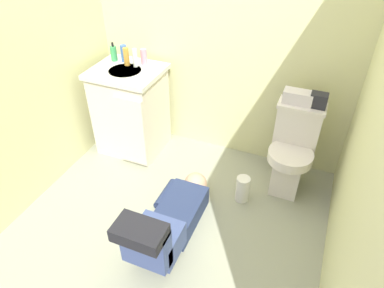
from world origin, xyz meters
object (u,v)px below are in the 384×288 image
tissue_box (298,97)px  toiletry_bag (319,100)px  person_plumber (168,221)px  bottle_pink (144,57)px  paper_towel_roll (242,189)px  toilet (292,150)px  bottle_white (135,58)px  soap_dispenser (114,53)px  bottle_blue (124,53)px  faucet (134,58)px  vanity_cabinet (131,110)px  bottle_amber (126,57)px

tissue_box → toiletry_bag: size_ratio=1.77×
tissue_box → person_plumber: bearing=-122.8°
bottle_pink → paper_towel_roll: 1.41m
toilet → bottle_white: (-1.43, 0.07, 0.53)m
soap_dispenser → bottle_blue: 0.09m
toiletry_bag → faucet: bearing=178.9°
tissue_box → bottle_pink: size_ratio=1.62×
vanity_cabinet → bottle_blue: bearing=124.5°
toilet → bottle_pink: bottle_pink is taller
person_plumber → bottle_amber: size_ratio=6.85×
tissue_box → soap_dispenser: (-1.62, 0.01, 0.09)m
soap_dispenser → bottle_pink: (0.28, 0.04, 0.00)m
bottle_pink → tissue_box: bearing=-2.0°
faucet → toiletry_bag: bearing=-1.1°
faucet → vanity_cabinet: bearing=-88.7°
tissue_box → bottle_blue: size_ratio=1.51×
soap_dispenser → bottle_blue: size_ratio=1.14×
bottle_blue → vanity_cabinet: bearing=-55.5°
vanity_cabinet → toiletry_bag: bearing=4.2°
vanity_cabinet → person_plumber: bearing=-48.1°
faucet → bottle_blue: 0.10m
toilet → toiletry_bag: toiletry_bag is taller
toiletry_bag → soap_dispenser: 1.77m
toiletry_bag → bottle_white: size_ratio=0.79×
toilet → bottle_white: bottle_white is taller
toilet → bottle_pink: (-1.38, 0.14, 0.52)m
tissue_box → toiletry_bag: bearing=0.0°
toilet → vanity_cabinet: bearing=-179.0°
bottle_amber → paper_towel_roll: (1.21, -0.38, -0.78)m
person_plumber → paper_towel_roll: bearing=56.6°
tissue_box → paper_towel_roll: tissue_box is taller
vanity_cabinet → paper_towel_roll: bearing=-14.1°
toiletry_bag → bottle_pink: bottle_pink is taller
faucet → toilet: bearing=-4.7°
person_plumber → toiletry_bag: (0.79, 0.99, 0.63)m
vanity_cabinet → bottle_blue: bottle_blue is taller
vanity_cabinet → bottle_white: 0.49m
toilet → tissue_box: (-0.05, 0.09, 0.43)m
paper_towel_roll → bottle_blue: bearing=160.8°
bottle_pink → faucet: bearing=-170.5°
vanity_cabinet → bottle_amber: size_ratio=5.27×
bottle_white → bottle_amber: bearing=-176.4°
person_plumber → toiletry_bag: 1.42m
paper_towel_roll → tissue_box: bearing=58.1°
tissue_box → bottle_blue: bottle_blue is taller
bottle_pink → person_plumber: bearing=-56.2°
toilet → vanity_cabinet: size_ratio=0.91×
toilet → paper_towel_roll: (-0.30, -0.32, -0.25)m
bottle_white → tissue_box: bearing=1.1°
soap_dispenser → bottle_pink: bearing=7.2°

